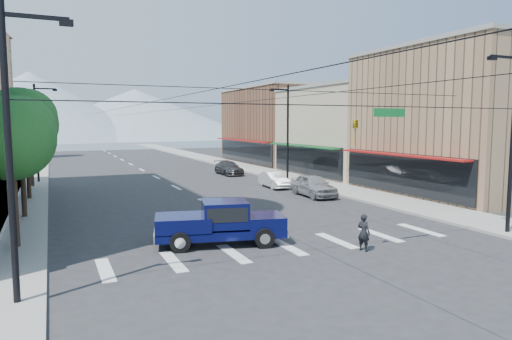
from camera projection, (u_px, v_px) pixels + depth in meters
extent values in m
plane|color=#28282B|center=(309.00, 255.00, 19.10)|extent=(160.00, 160.00, 0.00)
cube|color=gray|center=(29.00, 172.00, 50.43)|extent=(4.00, 120.00, 0.15)
cube|color=gray|center=(231.00, 164.00, 60.26)|extent=(4.00, 120.00, 0.15)
cube|color=#8C6B4C|center=(464.00, 123.00, 35.78)|extent=(12.00, 14.00, 11.00)
cube|color=tan|center=(355.00, 132.00, 48.58)|extent=(12.00, 14.00, 9.00)
cube|color=brown|center=(285.00, 126.00, 63.03)|extent=(12.00, 18.00, 10.00)
cone|color=gray|center=(31.00, 106.00, 147.78)|extent=(80.00, 80.00, 22.00)
cone|color=gray|center=(135.00, 113.00, 171.38)|extent=(90.00, 90.00, 18.00)
cylinder|color=black|center=(15.00, 198.00, 19.72)|extent=(0.28, 0.28, 4.55)
sphere|color=#1A4E1C|center=(11.00, 138.00, 19.45)|extent=(3.64, 3.64, 3.64)
sphere|color=#1A4E1C|center=(22.00, 129.00, 19.84)|extent=(2.86, 2.86, 2.86)
cylinder|color=black|center=(23.00, 175.00, 26.03)|extent=(0.28, 0.28, 5.11)
sphere|color=#1A4E1C|center=(20.00, 124.00, 25.73)|extent=(4.09, 4.09, 4.09)
sphere|color=#1A4E1C|center=(28.00, 117.00, 26.12)|extent=(3.21, 3.21, 3.21)
cylinder|color=black|center=(28.00, 169.00, 32.41)|extent=(0.28, 0.28, 4.55)
sphere|color=#1A4E1C|center=(26.00, 132.00, 32.14)|extent=(3.64, 3.64, 3.64)
sphere|color=#1A4E1C|center=(32.00, 126.00, 32.53)|extent=(2.86, 2.86, 2.86)
cylinder|color=black|center=(31.00, 158.00, 38.72)|extent=(0.28, 0.28, 5.11)
sphere|color=#1A4E1C|center=(30.00, 123.00, 38.42)|extent=(4.09, 4.09, 4.09)
sphere|color=#1A4E1C|center=(35.00, 119.00, 38.81)|extent=(3.21, 3.21, 3.21)
cylinder|color=black|center=(9.00, 158.00, 13.30)|extent=(0.20, 0.20, 9.00)
cylinder|color=black|center=(512.00, 144.00, 22.15)|extent=(0.20, 0.20, 9.00)
cylinder|color=black|center=(324.00, 105.00, 17.55)|extent=(21.60, 0.04, 0.04)
imported|color=gold|center=(355.00, 132.00, 18.27)|extent=(0.16, 0.20, 1.00)
cube|color=#0C6626|center=(390.00, 113.00, 18.89)|extent=(1.60, 0.06, 0.35)
cylinder|color=black|center=(36.00, 134.00, 41.40)|extent=(0.20, 0.20, 9.00)
cube|color=black|center=(45.00, 89.00, 41.35)|extent=(1.80, 0.12, 0.12)
cube|color=black|center=(55.00, 90.00, 41.68)|extent=(0.40, 0.25, 0.18)
cylinder|color=black|center=(288.00, 134.00, 43.00)|extent=(0.20, 0.20, 9.00)
cube|color=black|center=(280.00, 89.00, 42.20)|extent=(1.80, 0.12, 0.12)
cube|color=black|center=(272.00, 90.00, 41.89)|extent=(0.40, 0.25, 0.18)
cube|color=#080C40|center=(220.00, 232.00, 20.78)|extent=(6.12, 3.39, 0.37)
cube|color=#080C40|center=(264.00, 221.00, 21.12)|extent=(2.10, 2.34, 0.58)
cube|color=#080C40|center=(225.00, 213.00, 20.73)|extent=(2.40, 2.36, 1.16)
cube|color=black|center=(225.00, 211.00, 20.72)|extent=(2.20, 2.34, 0.63)
cube|color=#080C40|center=(183.00, 223.00, 20.41)|extent=(2.84, 2.61, 0.68)
cube|color=silver|center=(282.00, 229.00, 21.33)|extent=(0.59, 1.98, 0.37)
cube|color=silver|center=(155.00, 235.00, 20.24)|extent=(0.59, 1.98, 0.32)
cylinder|color=black|center=(264.00, 238.00, 20.17)|extent=(0.93, 0.51, 0.88)
cylinder|color=black|center=(256.00, 228.00, 22.12)|extent=(0.93, 0.51, 0.88)
cylinder|color=black|center=(180.00, 242.00, 19.47)|extent=(0.93, 0.51, 0.88)
cylinder|color=black|center=(179.00, 231.00, 21.43)|extent=(0.93, 0.51, 0.88)
imported|color=black|center=(364.00, 232.00, 19.68)|extent=(0.57, 0.69, 1.62)
imported|color=#999A9D|center=(313.00, 185.00, 34.29)|extent=(2.24, 4.99, 1.66)
imported|color=silver|center=(274.00, 180.00, 38.89)|extent=(1.63, 4.14, 1.34)
imported|color=#333336|center=(229.00, 168.00, 48.66)|extent=(1.98, 4.85, 1.41)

